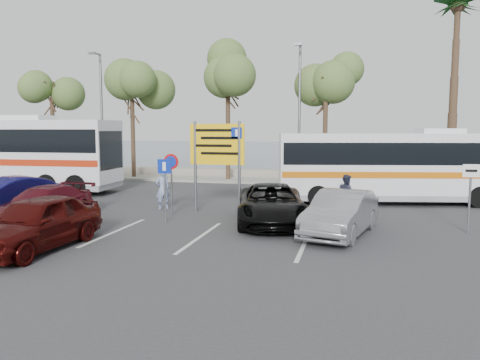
% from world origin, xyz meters
% --- Properties ---
extents(ground, '(120.00, 120.00, 0.00)m').
position_xyz_m(ground, '(0.00, 0.00, 0.00)').
color(ground, '#343437').
rests_on(ground, ground).
extents(kerb_strip, '(44.00, 2.40, 0.15)m').
position_xyz_m(kerb_strip, '(0.00, 14.00, 0.07)').
color(kerb_strip, gray).
rests_on(kerb_strip, ground).
extents(seawall, '(48.00, 0.80, 0.60)m').
position_xyz_m(seawall, '(0.00, 16.00, 0.30)').
color(seawall, gray).
rests_on(seawall, ground).
extents(sea, '(140.00, 140.00, 0.00)m').
position_xyz_m(sea, '(0.00, 60.00, 0.01)').
color(sea, '#3E5564').
rests_on(sea, ground).
extents(tree_far_left, '(3.20, 3.20, 7.60)m').
position_xyz_m(tree_far_left, '(-14.00, 14.00, 6.33)').
color(tree_far_left, '#382619').
rests_on(tree_far_left, kerb_strip).
extents(tree_left, '(3.20, 3.20, 7.20)m').
position_xyz_m(tree_left, '(-8.00, 14.00, 6.00)').
color(tree_left, '#382619').
rests_on(tree_left, kerb_strip).
extents(tree_mid, '(3.20, 3.20, 8.00)m').
position_xyz_m(tree_mid, '(-1.50, 14.00, 6.65)').
color(tree_mid, '#382619').
rests_on(tree_mid, kerb_strip).
extents(tree_right, '(3.20, 3.20, 7.40)m').
position_xyz_m(tree_right, '(4.50, 14.00, 6.17)').
color(tree_right, '#382619').
rests_on(tree_right, kerb_strip).
extents(palm_tree, '(4.80, 4.80, 11.20)m').
position_xyz_m(palm_tree, '(11.50, 14.00, 9.87)').
color(palm_tree, '#382619').
rests_on(palm_tree, kerb_strip).
extents(street_lamp_left, '(0.45, 1.15, 8.01)m').
position_xyz_m(street_lamp_left, '(-10.00, 13.52, 4.60)').
color(street_lamp_left, slate).
rests_on(street_lamp_left, kerb_strip).
extents(street_lamp_right, '(0.45, 1.15, 8.01)m').
position_xyz_m(street_lamp_right, '(3.00, 13.52, 4.60)').
color(street_lamp_right, slate).
rests_on(street_lamp_right, kerb_strip).
extents(direction_sign, '(2.20, 0.12, 3.60)m').
position_xyz_m(direction_sign, '(1.00, 3.20, 2.43)').
color(direction_sign, slate).
rests_on(direction_sign, ground).
extents(sign_no_stop, '(0.60, 0.08, 2.35)m').
position_xyz_m(sign_no_stop, '(-0.60, 2.38, 1.58)').
color(sign_no_stop, slate).
rests_on(sign_no_stop, ground).
extents(sign_parking, '(0.50, 0.07, 2.25)m').
position_xyz_m(sign_parking, '(-0.20, 0.79, 1.47)').
color(sign_parking, slate).
rests_on(sign_parking, ground).
extents(sign_taxi, '(0.50, 0.07, 2.20)m').
position_xyz_m(sign_taxi, '(9.80, 1.49, 1.42)').
color(sign_taxi, slate).
rests_on(sign_taxi, ground).
extents(lane_markings, '(12.02, 4.20, 0.01)m').
position_xyz_m(lane_markings, '(-1.14, -1.00, 0.00)').
color(lane_markings, silver).
rests_on(lane_markings, ground).
extents(coach_bus_right, '(10.89, 4.30, 3.32)m').
position_xyz_m(coach_bus_right, '(8.23, 7.27, 1.54)').
color(coach_bus_right, white).
rests_on(coach_bus_right, ground).
extents(car_blue, '(2.98, 4.49, 1.40)m').
position_xyz_m(car_blue, '(-6.98, 1.20, 0.70)').
color(car_blue, '#100F47').
rests_on(car_blue, ground).
extents(car_maroon, '(2.11, 4.42, 1.24)m').
position_xyz_m(car_maroon, '(-4.58, 0.00, 0.62)').
color(car_maroon, '#540E18').
rests_on(car_maroon, ground).
extents(car_red, '(1.87, 4.43, 1.49)m').
position_xyz_m(car_red, '(-2.18, -3.50, 0.75)').
color(car_red, '#3F0B09').
rests_on(car_red, ground).
extents(suv_black, '(3.31, 5.35, 1.38)m').
position_xyz_m(suv_black, '(3.47, 1.50, 0.69)').
color(suv_black, black).
rests_on(suv_black, ground).
extents(car_silver_b, '(2.43, 4.44, 1.39)m').
position_xyz_m(car_silver_b, '(5.87, 0.26, 0.69)').
color(car_silver_b, gray).
rests_on(car_silver_b, ground).
extents(pedestrian_near, '(0.72, 0.70, 1.67)m').
position_xyz_m(pedestrian_near, '(-1.40, 3.39, 0.84)').
color(pedestrian_near, '#8193BC').
rests_on(pedestrian_near, ground).
extents(pedestrian_far, '(0.90, 0.95, 1.55)m').
position_xyz_m(pedestrian_far, '(5.97, 4.12, 0.77)').
color(pedestrian_far, '#2F3247').
rests_on(pedestrian_far, ground).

